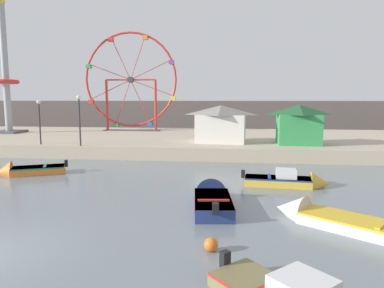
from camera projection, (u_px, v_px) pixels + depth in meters
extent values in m
cube|color=#B7A88E|center=(158.00, 140.00, 35.68)|extent=(110.00, 18.07, 1.02)
cube|color=#564C47|center=(185.00, 115.00, 55.59)|extent=(140.00, 3.00, 4.40)
cube|color=gold|center=(277.00, 181.00, 19.01)|extent=(3.62, 1.55, 0.47)
cube|color=navy|center=(278.00, 178.00, 18.98)|extent=(3.58, 1.57, 0.08)
cone|color=gold|center=(320.00, 183.00, 18.57)|extent=(1.07, 1.28, 1.20)
cube|color=black|center=(243.00, 174.00, 19.33)|extent=(0.22, 0.26, 0.44)
cube|color=silver|center=(286.00, 173.00, 18.86)|extent=(1.14, 1.10, 0.47)
cube|color=navy|center=(269.00, 176.00, 19.06)|extent=(0.25, 1.08, 0.06)
cube|color=navy|center=(213.00, 204.00, 14.79)|extent=(1.89, 3.50, 0.54)
cube|color=#B2231E|center=(213.00, 199.00, 14.76)|extent=(1.91, 3.46, 0.08)
cone|color=navy|center=(211.00, 191.00, 16.89)|extent=(1.55, 1.08, 1.46)
cube|color=black|center=(216.00, 209.00, 12.99)|extent=(0.26, 0.23, 0.44)
cube|color=#B2231E|center=(213.00, 200.00, 14.34)|extent=(1.32, 0.30, 0.06)
cube|color=black|center=(225.00, 259.00, 9.26)|extent=(0.31, 0.31, 0.44)
cube|color=#B2231E|center=(268.00, 286.00, 8.07)|extent=(0.95, 0.90, 0.06)
cube|color=orange|center=(39.00, 170.00, 22.06)|extent=(3.42, 2.57, 0.47)
cube|color=#237566|center=(38.00, 167.00, 22.03)|extent=(3.40, 2.58, 0.08)
cone|color=orange|center=(4.00, 172.00, 21.45)|extent=(1.33, 1.56, 1.33)
cube|color=black|center=(66.00, 163.00, 22.52)|extent=(0.28, 0.30, 0.44)
cube|color=#237566|center=(45.00, 166.00, 22.14)|extent=(0.64, 1.15, 0.06)
cube|color=silver|center=(364.00, 227.00, 12.27)|extent=(4.46, 3.80, 0.46)
cube|color=gold|center=(365.00, 222.00, 12.24)|extent=(4.44, 3.79, 0.08)
cone|color=silver|center=(290.00, 210.00, 14.17)|extent=(1.80, 1.83, 1.37)
cube|color=gold|center=(382.00, 224.00, 11.86)|extent=(0.85, 1.09, 0.06)
torus|color=red|center=(131.00, 80.00, 40.07)|extent=(10.79, 0.24, 10.79)
cylinder|color=#38383D|center=(131.00, 80.00, 40.07)|extent=(0.70, 0.50, 0.70)
cylinder|color=red|center=(111.00, 90.00, 40.49)|extent=(4.83, 0.08, 2.28)
cube|color=red|center=(91.00, 101.00, 40.94)|extent=(0.56, 0.48, 0.44)
cylinder|color=red|center=(123.00, 101.00, 40.50)|extent=(1.91, 0.08, 4.97)
cube|color=#33934C|center=(116.00, 125.00, 40.95)|extent=(0.56, 0.48, 0.44)
cylinder|color=red|center=(140.00, 101.00, 40.25)|extent=(2.28, 0.08, 4.83)
cube|color=#3356B7|center=(150.00, 124.00, 40.47)|extent=(0.56, 0.48, 0.44)
cylinder|color=red|center=(152.00, 88.00, 39.91)|extent=(4.97, 0.08, 1.91)
cube|color=yellow|center=(173.00, 98.00, 39.78)|extent=(0.56, 0.48, 0.44)
cylinder|color=red|center=(151.00, 70.00, 39.66)|extent=(4.83, 0.08, 2.28)
cube|color=purple|center=(172.00, 62.00, 39.28)|extent=(0.56, 0.48, 0.44)
cylinder|color=red|center=(138.00, 58.00, 39.65)|extent=(1.91, 0.08, 4.97)
cube|color=orange|center=(145.00, 38.00, 39.26)|extent=(0.56, 0.48, 0.44)
cylinder|color=red|center=(121.00, 59.00, 39.89)|extent=(2.28, 0.08, 4.83)
cube|color=red|center=(111.00, 40.00, 39.75)|extent=(0.56, 0.48, 0.44)
cylinder|color=red|center=(110.00, 72.00, 40.24)|extent=(4.97, 0.08, 1.91)
cube|color=#33934C|center=(89.00, 66.00, 40.44)|extent=(0.56, 0.48, 0.44)
cylinder|color=red|center=(107.00, 105.00, 40.78)|extent=(0.28, 0.28, 5.87)
cylinder|color=red|center=(156.00, 105.00, 40.12)|extent=(0.28, 0.28, 5.87)
cylinder|color=red|center=(131.00, 80.00, 40.07)|extent=(5.80, 0.18, 0.18)
cube|color=#4C4C51|center=(132.00, 130.00, 40.82)|extent=(6.60, 1.20, 0.08)
cylinder|color=#999EA3|center=(5.00, 70.00, 37.44)|extent=(0.70, 0.70, 13.58)
torus|color=red|center=(6.00, 82.00, 37.60)|extent=(2.64, 2.64, 0.44)
sphere|color=yellow|center=(1.00, 1.00, 36.53)|extent=(0.90, 0.90, 0.90)
cube|color=#4C4C51|center=(9.00, 132.00, 38.30)|extent=(2.80, 2.80, 0.24)
cube|color=#33934C|center=(298.00, 129.00, 28.59)|extent=(3.38, 2.97, 2.45)
pyramid|color=#1C512A|center=(299.00, 110.00, 28.38)|extent=(3.72, 3.27, 0.80)
cube|color=silver|center=(221.00, 129.00, 29.68)|extent=(4.26, 3.03, 2.37)
pyramid|color=gray|center=(221.00, 110.00, 29.47)|extent=(4.69, 3.33, 0.80)
cylinder|color=#2D2D33|center=(80.00, 123.00, 27.45)|extent=(0.12, 0.12, 3.68)
sphere|color=#F2EACC|center=(79.00, 97.00, 27.19)|extent=(0.32, 0.32, 0.32)
cylinder|color=#2D2D33|center=(40.00, 124.00, 28.38)|extent=(0.12, 0.12, 3.30)
sphere|color=#F2EACC|center=(39.00, 102.00, 28.15)|extent=(0.32, 0.32, 0.32)
sphere|color=orange|center=(211.00, 245.00, 10.82)|extent=(0.44, 0.44, 0.44)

